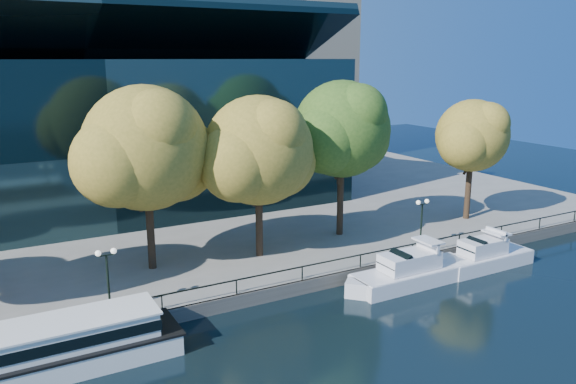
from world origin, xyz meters
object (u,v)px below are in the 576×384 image
cruiser_far (482,257)px  tree_2 (149,151)px  tree_3 (261,153)px  lamp_1 (107,266)px  tree_4 (344,131)px  lamp_2 (422,212)px  tour_boat (20,353)px  cruiser_near (410,272)px  tree_5 (474,137)px

cruiser_far → tree_2: bearing=156.8°
tree_3 → lamp_1: (-12.59, -4.58, -5.18)m
tree_2 → tree_3: bearing=-9.7°
cruiser_far → tree_2: (-23.15, 9.92, 8.80)m
tree_2 → tree_4: tree_2 is taller
tree_2 → tree_4: bearing=0.3°
tree_4 → lamp_2: (3.64, -6.06, -6.11)m
tree_4 → lamp_1: size_ratio=3.32×
cruiser_far → tour_boat: bearing=179.3°
cruiser_near → lamp_2: lamp_2 is taller
cruiser_far → lamp_2: size_ratio=2.28×
tour_boat → cruiser_far: tour_boat is taller
tree_4 → tree_5: bearing=-7.3°
lamp_2 → tree_4: bearing=121.0°
lamp_1 → tree_2: bearing=53.1°
cruiser_near → tree_2: tree_2 is taller
tree_3 → lamp_2: tree_3 is taller
tour_boat → cruiser_far: (32.87, -0.40, -0.42)m
cruiser_far → lamp_1: (-27.63, 3.96, 3.03)m
cruiser_far → tree_4: 15.03m
tree_3 → lamp_2: (12.19, -4.58, -5.18)m
tree_2 → tree_5: 30.23m
tree_4 → tree_5: tree_4 is taller
tree_2 → tour_boat: bearing=-135.6°
cruiser_near → tree_4: tree_4 is taller
lamp_1 → cruiser_far: bearing=-8.1°
tree_5 → tree_3: bearing=179.3°
cruiser_near → tree_4: 13.39m
tree_5 → lamp_1: (-34.65, -4.32, -4.90)m
tree_2 → tree_5: tree_2 is taller
tree_5 → lamp_2: tree_5 is taller
cruiser_near → lamp_2: bearing=40.8°
tree_4 → lamp_1: tree_4 is taller
tree_4 → lamp_2: bearing=-59.0°
tree_3 → tree_5: tree_3 is taller
tour_boat → tree_4: (26.39, 9.62, 8.72)m
tree_3 → tree_4: 8.73m
tree_4 → lamp_2: tree_4 is taller
tour_boat → lamp_1: (5.24, 3.56, 2.61)m
lamp_1 → lamp_2: size_ratio=1.00×
tree_2 → tree_4: size_ratio=1.00×
tree_5 → tour_boat: bearing=-168.8°
cruiser_near → tree_4: bearing=86.0°
tree_3 → lamp_1: size_ratio=3.10×
cruiser_near → tree_3: (-7.86, 8.32, 8.17)m
cruiser_near → cruiser_far: 7.18m
tree_4 → tree_3: bearing=-170.2°
tour_boat → tree_2: tree_2 is taller
tour_boat → tree_2: size_ratio=1.27×
cruiser_far → tree_5: 13.44m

